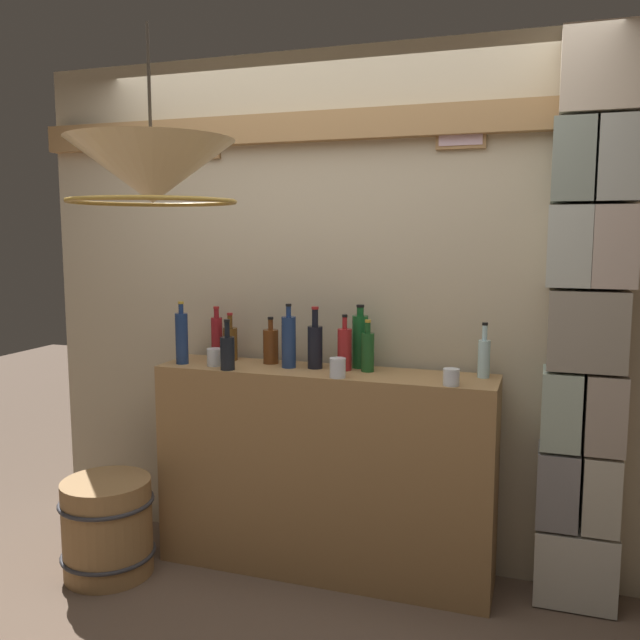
% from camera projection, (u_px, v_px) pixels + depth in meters
% --- Properties ---
extents(panelled_rear_partition, '(3.33, 0.15, 2.56)m').
position_uv_depth(panelled_rear_partition, '(339.00, 298.00, 3.43)').
color(panelled_rear_partition, '#BCAD8E').
rests_on(panelled_rear_partition, ground).
extents(stone_pillar, '(0.36, 0.30, 2.50)m').
position_uv_depth(stone_pillar, '(586.00, 331.00, 2.95)').
color(stone_pillar, beige).
rests_on(stone_pillar, ground).
extents(bar_shelf_unit, '(1.65, 0.35, 1.02)m').
position_uv_depth(bar_shelf_unit, '(323.00, 472.00, 3.30)').
color(bar_shelf_unit, '#9E7547').
rests_on(bar_shelf_unit, ground).
extents(liquor_bottle_brandy, '(0.06, 0.06, 0.32)m').
position_uv_depth(liquor_bottle_brandy, '(182.00, 337.00, 3.38)').
color(liquor_bottle_brandy, navy).
rests_on(liquor_bottle_brandy, bar_shelf_unit).
extents(liquor_bottle_sherry, '(0.08, 0.08, 0.31)m').
position_uv_depth(liquor_bottle_sherry, '(360.00, 340.00, 3.28)').
color(liquor_bottle_sherry, '#185626').
rests_on(liquor_bottle_sherry, bar_shelf_unit).
extents(liquor_bottle_rum, '(0.05, 0.05, 0.25)m').
position_uv_depth(liquor_bottle_rum, '(484.00, 357.00, 3.06)').
color(liquor_bottle_rum, silver).
rests_on(liquor_bottle_rum, bar_shelf_unit).
extents(liquor_bottle_tequila, '(0.07, 0.07, 0.30)m').
position_uv_depth(liquor_bottle_tequila, '(315.00, 345.00, 3.27)').
color(liquor_bottle_tequila, black).
rests_on(liquor_bottle_tequila, bar_shelf_unit).
extents(liquor_bottle_bourbon, '(0.07, 0.07, 0.31)m').
position_uv_depth(liquor_bottle_bourbon, '(289.00, 341.00, 3.29)').
color(liquor_bottle_bourbon, navy).
rests_on(liquor_bottle_bourbon, bar_shelf_unit).
extents(liquor_bottle_gin, '(0.07, 0.07, 0.24)m').
position_uv_depth(liquor_bottle_gin, '(227.00, 352.00, 3.24)').
color(liquor_bottle_gin, black).
rests_on(liquor_bottle_gin, bar_shelf_unit).
extents(liquor_bottle_scotch, '(0.06, 0.06, 0.27)m').
position_uv_depth(liquor_bottle_scotch, '(217.00, 336.00, 3.53)').
color(liquor_bottle_scotch, maroon).
rests_on(liquor_bottle_scotch, bar_shelf_unit).
extents(liquor_bottle_vodka, '(0.07, 0.07, 0.25)m').
position_uv_depth(liquor_bottle_vodka, '(230.00, 343.00, 3.48)').
color(liquor_bottle_vodka, '#5A3915').
rests_on(liquor_bottle_vodka, bar_shelf_unit).
extents(liquor_bottle_mezcal, '(0.07, 0.07, 0.27)m').
position_uv_depth(liquor_bottle_mezcal, '(345.00, 348.00, 3.23)').
color(liquor_bottle_mezcal, maroon).
rests_on(liquor_bottle_mezcal, bar_shelf_unit).
extents(liquor_bottle_rye, '(0.08, 0.08, 0.24)m').
position_uv_depth(liquor_bottle_rye, '(271.00, 346.00, 3.40)').
color(liquor_bottle_rye, brown).
rests_on(liquor_bottle_rye, bar_shelf_unit).
extents(liquor_bottle_port, '(0.06, 0.06, 0.25)m').
position_uv_depth(liquor_bottle_port, '(368.00, 351.00, 3.19)').
color(liquor_bottle_port, '#1B4F21').
rests_on(liquor_bottle_port, bar_shelf_unit).
extents(glass_tumbler_rocks, '(0.07, 0.07, 0.07)m').
position_uv_depth(glass_tumbler_rocks, '(451.00, 377.00, 2.91)').
color(glass_tumbler_rocks, silver).
rests_on(glass_tumbler_rocks, bar_shelf_unit).
extents(glass_tumbler_highball, '(0.08, 0.08, 0.09)m').
position_uv_depth(glass_tumbler_highball, '(215.00, 357.00, 3.34)').
color(glass_tumbler_highball, silver).
rests_on(glass_tumbler_highball, bar_shelf_unit).
extents(glass_tumbler_shot, '(0.07, 0.07, 0.09)m').
position_uv_depth(glass_tumbler_shot, '(338.00, 368.00, 3.07)').
color(glass_tumbler_shot, silver).
rests_on(glass_tumbler_shot, bar_shelf_unit).
extents(pendant_lamp, '(0.60, 0.60, 0.63)m').
position_uv_depth(pendant_lamp, '(152.00, 173.00, 2.41)').
color(pendant_lamp, beige).
extents(wooden_barrel, '(0.46, 0.46, 0.48)m').
position_uv_depth(wooden_barrel, '(108.00, 527.00, 3.31)').
color(wooden_barrel, '#9E7547').
rests_on(wooden_barrel, ground).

